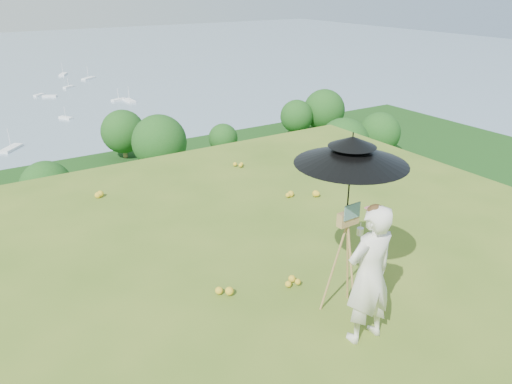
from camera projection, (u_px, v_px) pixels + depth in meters
ground at (267, 316)px, 6.64m from camera, size 14.00×14.00×0.00m
forest_slope at (51, 377)px, 45.18m from camera, size 140.00×56.00×22.00m
shoreline_tier at (4, 256)px, 79.03m from camera, size 170.00×28.00×8.00m
slope_trees at (23, 241)px, 39.72m from camera, size 110.00×50.00×6.00m
wildflowers at (257, 303)px, 6.81m from camera, size 10.00×10.50×0.12m
painter at (369, 275)px, 5.91m from camera, size 0.68×0.45×1.82m
field_easel at (345, 258)px, 6.49m from camera, size 0.63×0.63×1.59m
sun_umbrella at (350, 179)px, 6.08m from camera, size 1.60×1.60×1.17m
painter_cap at (376, 209)px, 5.57m from camera, size 0.20×0.24×0.10m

